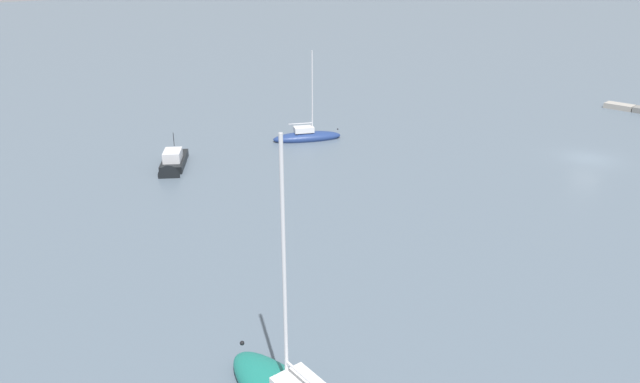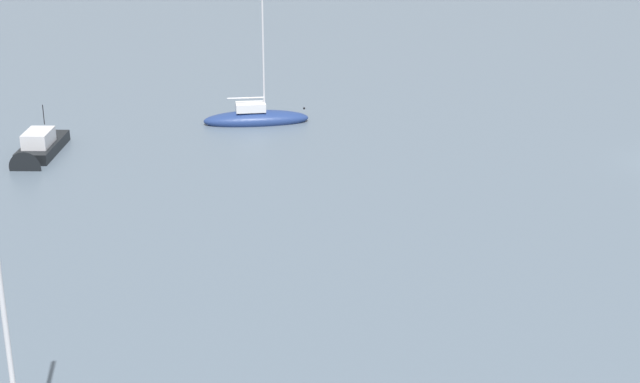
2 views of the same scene
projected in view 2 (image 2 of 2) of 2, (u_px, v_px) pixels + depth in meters
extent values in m
cylinder|color=silver|center=(0.00, 285.00, 24.63)|extent=(0.15, 0.15, 10.13)
ellipsoid|color=navy|center=(256.00, 119.00, 60.89)|extent=(5.12, 6.75, 1.15)
cube|color=silver|center=(251.00, 107.00, 60.56)|extent=(1.96, 2.21, 0.53)
cylinder|color=silver|center=(263.00, 51.00, 59.43)|extent=(0.12, 0.12, 7.73)
cylinder|color=silver|center=(246.00, 98.00, 60.31)|extent=(1.29, 2.06, 0.09)
sphere|color=black|center=(304.00, 108.00, 61.07)|extent=(0.15, 0.15, 0.15)
cube|color=black|center=(43.00, 149.00, 55.14)|extent=(5.05, 4.64, 0.84)
cone|color=black|center=(30.00, 163.00, 52.78)|extent=(2.49, 2.49, 1.77)
cube|color=silver|center=(38.00, 138.00, 54.29)|extent=(2.60, 2.50, 0.84)
cube|color=#283847|center=(35.00, 140.00, 53.71)|extent=(0.93, 1.09, 0.59)
cylinder|color=black|center=(43.00, 115.00, 55.22)|extent=(0.05, 0.05, 1.17)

